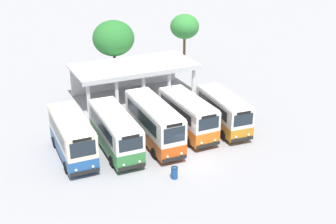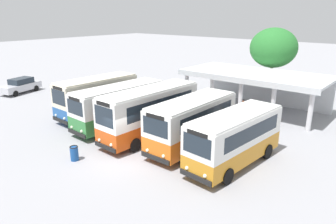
{
  "view_description": "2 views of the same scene",
  "coord_description": "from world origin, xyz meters",
  "px_view_note": "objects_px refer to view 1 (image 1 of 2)",
  "views": [
    {
      "loc": [
        -14.07,
        -26.0,
        16.74
      ],
      "look_at": [
        0.6,
        4.73,
        2.07
      ],
      "focal_mm": 46.76,
      "sensor_mm": 36.0,
      "label": 1
    },
    {
      "loc": [
        13.12,
        -11.4,
        8.41
      ],
      "look_at": [
        -1.22,
        5.76,
        1.34
      ],
      "focal_mm": 33.4,
      "sensor_mm": 36.0,
      "label": 2
    }
  ],
  "objects_px": {
    "city_bus_fifth_blue": "(223,111)",
    "litter_bin_apron": "(174,173)",
    "city_bus_fourth_amber": "(187,114)",
    "waiting_chair_end_by_column": "(131,94)",
    "waiting_chair_middle_seat": "(142,93)",
    "city_bus_middle_cream": "(154,122)",
    "city_bus_nearest_orange": "(72,135)",
    "city_bus_second_in_row": "(115,130)",
    "waiting_chair_second_from_end": "(137,94)"
  },
  "relations": [
    {
      "from": "city_bus_fifth_blue",
      "to": "waiting_chair_second_from_end",
      "type": "distance_m",
      "value": 10.99
    },
    {
      "from": "city_bus_middle_cream",
      "to": "waiting_chair_second_from_end",
      "type": "xyz_separation_m",
      "value": [
        2.47,
        10.04,
        -1.41
      ]
    },
    {
      "from": "city_bus_second_in_row",
      "to": "litter_bin_apron",
      "type": "xyz_separation_m",
      "value": [
        2.38,
        -5.79,
        -1.32
      ]
    },
    {
      "from": "city_bus_nearest_orange",
      "to": "city_bus_middle_cream",
      "type": "xyz_separation_m",
      "value": [
        6.62,
        -0.57,
        0.1
      ]
    },
    {
      "from": "city_bus_fifth_blue",
      "to": "litter_bin_apron",
      "type": "relative_size",
      "value": 7.87
    },
    {
      "from": "litter_bin_apron",
      "to": "waiting_chair_middle_seat",
      "type": "bearing_deg",
      "value": 75.8
    },
    {
      "from": "city_bus_fourth_amber",
      "to": "waiting_chair_end_by_column",
      "type": "height_order",
      "value": "city_bus_fourth_amber"
    },
    {
      "from": "city_bus_fifth_blue",
      "to": "waiting_chair_end_by_column",
      "type": "height_order",
      "value": "city_bus_fifth_blue"
    },
    {
      "from": "city_bus_second_in_row",
      "to": "waiting_chair_middle_seat",
      "type": "distance_m",
      "value": 11.88
    },
    {
      "from": "city_bus_middle_cream",
      "to": "city_bus_fifth_blue",
      "type": "xyz_separation_m",
      "value": [
        6.62,
        -0.06,
        -0.21
      ]
    },
    {
      "from": "waiting_chair_end_by_column",
      "to": "city_bus_fifth_blue",
      "type": "bearing_deg",
      "value": -65.02
    },
    {
      "from": "city_bus_fourth_amber",
      "to": "waiting_chair_end_by_column",
      "type": "xyz_separation_m",
      "value": [
        -1.42,
        9.69,
        -1.27
      ]
    },
    {
      "from": "waiting_chair_middle_seat",
      "to": "city_bus_nearest_orange",
      "type": "bearing_deg",
      "value": -135.54
    },
    {
      "from": "city_bus_nearest_orange",
      "to": "waiting_chair_second_from_end",
      "type": "relative_size",
      "value": 8.46
    },
    {
      "from": "city_bus_middle_cream",
      "to": "waiting_chair_middle_seat",
      "type": "distance_m",
      "value": 10.61
    },
    {
      "from": "city_bus_fourth_amber",
      "to": "waiting_chair_middle_seat",
      "type": "relative_size",
      "value": 8.39
    },
    {
      "from": "waiting_chair_middle_seat",
      "to": "waiting_chair_end_by_column",
      "type": "bearing_deg",
      "value": 178.98
    },
    {
      "from": "waiting_chair_second_from_end",
      "to": "city_bus_fifth_blue",
      "type": "bearing_deg",
      "value": -67.68
    },
    {
      "from": "city_bus_fifth_blue",
      "to": "waiting_chair_middle_seat",
      "type": "height_order",
      "value": "city_bus_fifth_blue"
    },
    {
      "from": "waiting_chair_middle_seat",
      "to": "waiting_chair_second_from_end",
      "type": "bearing_deg",
      "value": -177.31
    },
    {
      "from": "city_bus_second_in_row",
      "to": "waiting_chair_second_from_end",
      "type": "bearing_deg",
      "value": 59.79
    },
    {
      "from": "city_bus_nearest_orange",
      "to": "city_bus_fifth_blue",
      "type": "distance_m",
      "value": 13.25
    },
    {
      "from": "city_bus_fifth_blue",
      "to": "waiting_chair_end_by_column",
      "type": "xyz_separation_m",
      "value": [
        -4.73,
        10.15,
        -1.2
      ]
    },
    {
      "from": "city_bus_second_in_row",
      "to": "city_bus_middle_cream",
      "type": "bearing_deg",
      "value": -1.9
    },
    {
      "from": "city_bus_nearest_orange",
      "to": "city_bus_fifth_blue",
      "type": "height_order",
      "value": "city_bus_nearest_orange"
    },
    {
      "from": "city_bus_fourth_amber",
      "to": "litter_bin_apron",
      "type": "bearing_deg",
      "value": -124.93
    },
    {
      "from": "waiting_chair_end_by_column",
      "to": "litter_bin_apron",
      "type": "bearing_deg",
      "value": -100.14
    },
    {
      "from": "city_bus_fifth_blue",
      "to": "litter_bin_apron",
      "type": "bearing_deg",
      "value": -143.36
    },
    {
      "from": "city_bus_second_in_row",
      "to": "city_bus_fifth_blue",
      "type": "xyz_separation_m",
      "value": [
        9.93,
        -0.17,
        -0.05
      ]
    },
    {
      "from": "city_bus_middle_cream",
      "to": "city_bus_fourth_amber",
      "type": "distance_m",
      "value": 3.34
    },
    {
      "from": "litter_bin_apron",
      "to": "city_bus_middle_cream",
      "type": "bearing_deg",
      "value": 80.68
    },
    {
      "from": "city_bus_fifth_blue",
      "to": "waiting_chair_second_from_end",
      "type": "xyz_separation_m",
      "value": [
        -4.15,
        10.1,
        -1.2
      ]
    },
    {
      "from": "city_bus_fourth_amber",
      "to": "city_bus_fifth_blue",
      "type": "bearing_deg",
      "value": -7.88
    },
    {
      "from": "city_bus_fifth_blue",
      "to": "waiting_chair_second_from_end",
      "type": "height_order",
      "value": "city_bus_fifth_blue"
    },
    {
      "from": "city_bus_nearest_orange",
      "to": "city_bus_fourth_amber",
      "type": "height_order",
      "value": "city_bus_nearest_orange"
    },
    {
      "from": "waiting_chair_second_from_end",
      "to": "litter_bin_apron",
      "type": "xyz_separation_m",
      "value": [
        -3.4,
        -15.71,
        -0.07
      ]
    },
    {
      "from": "city_bus_fourth_amber",
      "to": "litter_bin_apron",
      "type": "relative_size",
      "value": 8.02
    },
    {
      "from": "city_bus_middle_cream",
      "to": "waiting_chair_middle_seat",
      "type": "height_order",
      "value": "city_bus_middle_cream"
    },
    {
      "from": "city_bus_middle_cream",
      "to": "city_bus_fifth_blue",
      "type": "height_order",
      "value": "city_bus_middle_cream"
    },
    {
      "from": "city_bus_fifth_blue",
      "to": "waiting_chair_middle_seat",
      "type": "xyz_separation_m",
      "value": [
        -3.56,
        10.13,
        -1.2
      ]
    },
    {
      "from": "waiting_chair_end_by_column",
      "to": "litter_bin_apron",
      "type": "xyz_separation_m",
      "value": [
        -2.82,
        -15.76,
        -0.07
      ]
    },
    {
      "from": "city_bus_second_in_row",
      "to": "city_bus_nearest_orange",
      "type": "bearing_deg",
      "value": 172.02
    },
    {
      "from": "city_bus_fourth_amber",
      "to": "city_bus_fifth_blue",
      "type": "relative_size",
      "value": 1.02
    },
    {
      "from": "waiting_chair_second_from_end",
      "to": "waiting_chair_middle_seat",
      "type": "height_order",
      "value": "same"
    },
    {
      "from": "city_bus_middle_cream",
      "to": "city_bus_fourth_amber",
      "type": "xyz_separation_m",
      "value": [
        3.31,
        0.39,
        -0.14
      ]
    },
    {
      "from": "city_bus_nearest_orange",
      "to": "waiting_chair_end_by_column",
      "type": "distance_m",
      "value": 12.83
    },
    {
      "from": "waiting_chair_end_by_column",
      "to": "litter_bin_apron",
      "type": "height_order",
      "value": "litter_bin_apron"
    },
    {
      "from": "waiting_chair_second_from_end",
      "to": "city_bus_nearest_orange",
      "type": "bearing_deg",
      "value": -133.85
    },
    {
      "from": "city_bus_second_in_row",
      "to": "city_bus_fifth_blue",
      "type": "bearing_deg",
      "value": -1.01
    },
    {
      "from": "city_bus_middle_cream",
      "to": "litter_bin_apron",
      "type": "bearing_deg",
      "value": -99.32
    }
  ]
}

